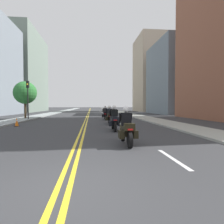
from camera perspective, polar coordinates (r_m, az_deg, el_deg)
ground_plane at (r=51.98m, az=-6.58°, el=0.04°), size 264.00×264.00×0.00m
sidewalk_left at (r=52.60m, az=-14.76°, el=0.08°), size 2.56×144.00×0.12m
sidewalk_right at (r=52.43m, az=1.62°, el=0.14°), size 2.56×144.00×0.12m
centreline_yellow_inner at (r=51.98m, az=-6.71°, el=0.05°), size 0.12×132.00×0.01m
centreline_yellow_outer at (r=51.98m, az=-6.45°, el=0.05°), size 0.12×132.00×0.01m
lane_dashes_white at (r=33.09m, az=-1.56°, el=-0.99°), size 0.14×56.40×0.01m
building_right_1 at (r=42.45m, az=16.21°, el=9.18°), size 6.08×13.49×14.22m
building_left_2 at (r=60.00m, az=-23.67°, el=10.23°), size 8.01×20.99×21.06m
building_right_2 at (r=58.20m, az=11.54°, el=10.41°), size 8.90×12.39×20.65m
motorcycle_0 at (r=8.47m, az=4.14°, el=-5.02°), size 0.77×2.24×1.64m
motorcycle_1 at (r=13.14m, az=0.58°, el=-2.44°), size 0.76×2.28×1.69m
motorcycle_2 at (r=17.89m, az=-0.77°, el=-1.28°), size 0.77×2.15×1.66m
motorcycle_3 at (r=23.14m, az=-2.00°, el=-0.63°), size 0.77×2.16×1.63m
traffic_cone_0 at (r=17.68m, az=-25.61°, el=-2.58°), size 0.36×0.36×0.71m
traffic_light_near at (r=24.63m, az=-22.96°, el=5.05°), size 0.28×0.38×4.45m
street_tree_0 at (r=26.57m, az=-23.62°, el=5.07°), size 2.75×2.75×4.60m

